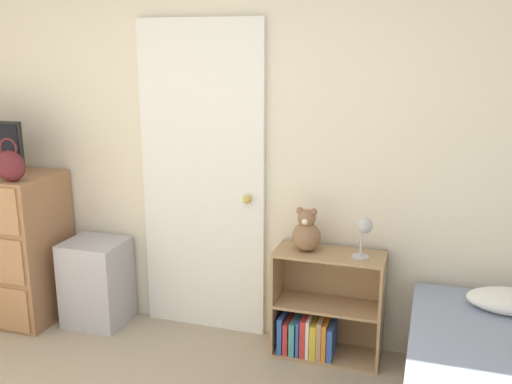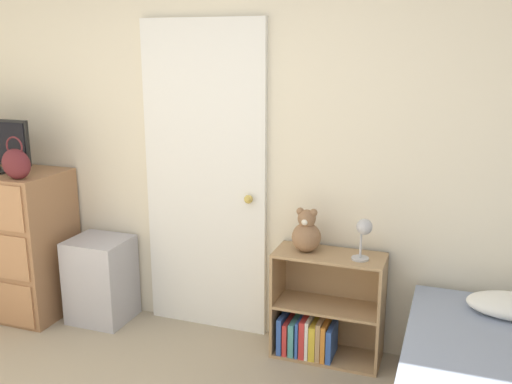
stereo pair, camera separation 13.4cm
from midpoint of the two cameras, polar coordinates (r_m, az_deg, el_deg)
name	(u,v)px [view 1 (the left image)]	position (r m, az deg, el deg)	size (l,w,h in m)	color
wall_back	(244,146)	(3.68, -2.26, 4.59)	(10.00, 0.06, 2.55)	beige
door_closed	(203,181)	(3.78, -6.37, 1.08)	(0.85, 0.09, 2.07)	white
dresser	(1,245)	(4.50, -24.94, -4.82)	(0.87, 0.53, 1.05)	#996B47
handbag	(10,165)	(4.02, -24.26, 2.45)	(0.22, 0.10, 0.29)	#591E23
storage_bin	(97,282)	(4.20, -16.51, -8.63)	(0.40, 0.37, 0.60)	#ADADB7
bookshelf	(320,316)	(3.67, 5.33, -12.27)	(0.67, 0.29, 0.68)	tan
teddy_bear	(306,232)	(3.48, 3.96, -4.05)	(0.18, 0.18, 0.27)	#8C6647
desk_lamp	(364,230)	(3.36, 9.64, -3.80)	(0.12, 0.11, 0.25)	#B2B2B7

